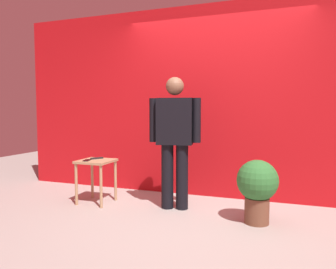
# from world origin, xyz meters

# --- Properties ---
(ground_plane) EXTENTS (12.00, 12.00, 0.00)m
(ground_plane) POSITION_xyz_m (0.00, 0.00, 0.00)
(ground_plane) COLOR #9E9991
(back_wall_red) EXTENTS (6.14, 0.12, 2.67)m
(back_wall_red) POSITION_xyz_m (0.00, 1.25, 1.33)
(back_wall_red) COLOR red
(back_wall_red) RESTS_ON ground_plane
(standing_person) EXTENTS (0.64, 0.28, 1.61)m
(standing_person) POSITION_xyz_m (-0.35, 0.51, 0.90)
(standing_person) COLOR black
(standing_person) RESTS_ON ground_plane
(side_table) EXTENTS (0.42, 0.42, 0.57)m
(side_table) POSITION_xyz_m (-1.40, 0.39, 0.46)
(side_table) COLOR tan
(side_table) RESTS_ON ground_plane
(cell_phone) EXTENTS (0.11, 0.16, 0.01)m
(cell_phone) POSITION_xyz_m (-1.48, 0.30, 0.57)
(cell_phone) COLOR black
(cell_phone) RESTS_ON side_table
(tv_remote) EXTENTS (0.13, 0.17, 0.02)m
(tv_remote) POSITION_xyz_m (-1.44, 0.47, 0.58)
(tv_remote) COLOR black
(tv_remote) RESTS_ON side_table
(potted_plant) EXTENTS (0.44, 0.44, 0.69)m
(potted_plant) POSITION_xyz_m (0.65, 0.30, 0.41)
(potted_plant) COLOR brown
(potted_plant) RESTS_ON ground_plane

